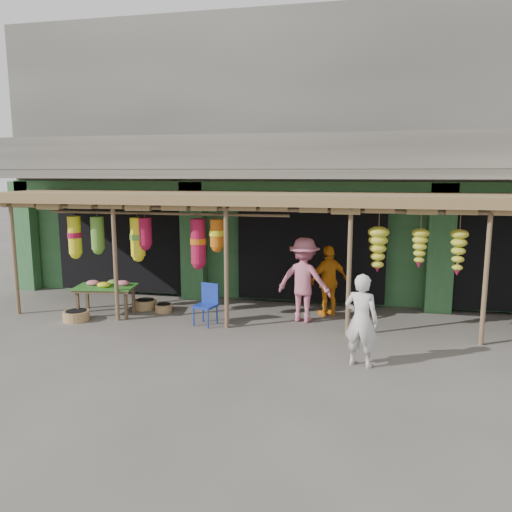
% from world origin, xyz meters
% --- Properties ---
extents(ground, '(80.00, 80.00, 0.00)m').
position_xyz_m(ground, '(0.00, 0.00, 0.00)').
color(ground, '#514C47').
rests_on(ground, ground).
extents(building, '(16.40, 6.80, 7.00)m').
position_xyz_m(building, '(-0.00, 4.87, 3.37)').
color(building, gray).
rests_on(building, ground).
extents(awning, '(14.00, 2.70, 2.79)m').
position_xyz_m(awning, '(-0.13, 0.80, 2.57)').
color(awning, brown).
rests_on(awning, ground).
extents(flower_table, '(1.43, 0.97, 0.80)m').
position_xyz_m(flower_table, '(-4.44, 0.15, 0.64)').
color(flower_table, brown).
rests_on(flower_table, ground).
extents(blue_chair, '(0.51, 0.52, 0.88)m').
position_xyz_m(blue_chair, '(-1.98, -0.03, 0.49)').
color(blue_chair, '#173099').
rests_on(blue_chair, ground).
extents(basket_left, '(0.56, 0.56, 0.22)m').
position_xyz_m(basket_left, '(-3.81, 0.83, 0.11)').
color(basket_left, olive).
rests_on(basket_left, ground).
extents(basket_mid, '(0.59, 0.59, 0.22)m').
position_xyz_m(basket_mid, '(-4.89, -0.41, 0.11)').
color(basket_mid, olive).
rests_on(basket_mid, ground).
extents(basket_right, '(0.49, 0.49, 0.18)m').
position_xyz_m(basket_right, '(-3.28, 0.66, 0.09)').
color(basket_right, olive).
rests_on(basket_right, ground).
extents(person_front, '(0.67, 0.54, 1.59)m').
position_xyz_m(person_front, '(1.26, -1.74, 0.79)').
color(person_front, beige).
rests_on(person_front, ground).
extents(person_vendor, '(0.99, 0.89, 1.62)m').
position_xyz_m(person_vendor, '(0.52, 1.19, 0.81)').
color(person_vendor, orange).
rests_on(person_vendor, ground).
extents(person_shopper, '(1.31, 0.92, 1.85)m').
position_xyz_m(person_shopper, '(0.02, 0.64, 0.92)').
color(person_shopper, '#BF657A').
rests_on(person_shopper, ground).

